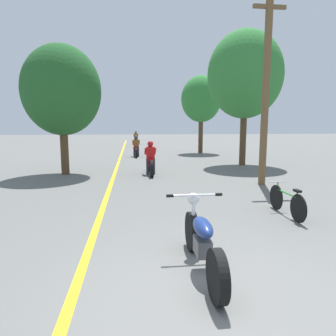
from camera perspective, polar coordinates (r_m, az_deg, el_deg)
name	(u,v)px	position (r m, az deg, el deg)	size (l,w,h in m)	color
ground_plane	(214,296)	(3.98, 8.72, -22.91)	(120.00, 120.00, 0.00)	#60605E
lane_stripe_center	(118,164)	(16.04, -9.51, 0.81)	(0.14, 48.00, 0.01)	yellow
utility_pole	(266,87)	(10.80, 18.15, 14.43)	(1.10, 0.24, 6.40)	brown
roadside_tree_right_near	(245,75)	(15.92, 14.50, 16.78)	(3.73, 3.36, 6.64)	#513A23
roadside_tree_right_far	(201,99)	(22.01, 6.34, 12.87)	(2.86, 2.57, 5.51)	#513A23
roadside_tree_left	(62,91)	(13.14, -19.61, 13.70)	(3.14, 2.83, 5.23)	#513A23
motorcycle_foreground	(202,241)	(4.36, 6.44, -13.63)	(0.88, 2.13, 0.99)	black
motorcycle_rider_lead	(151,162)	(12.47, -3.35, 1.24)	(0.50, 2.11, 1.39)	black
motorcycle_rider_mid	(136,148)	(19.48, -6.08, 3.71)	(0.50, 2.09, 1.36)	black
motorcycle_rider_far	(136,139)	(31.22, -6.13, 5.42)	(0.50, 2.05, 1.39)	black
bicycle_parked	(287,201)	(7.33, 21.67, -5.92)	(0.44, 1.59, 0.71)	black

